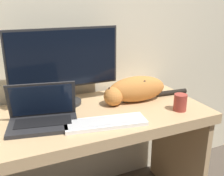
{
  "coord_description": "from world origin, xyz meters",
  "views": [
    {
      "loc": [
        -0.4,
        -0.97,
        1.37
      ],
      "look_at": [
        0.16,
        0.28,
        0.9
      ],
      "focal_mm": 42.0,
      "sensor_mm": 36.0,
      "label": 1
    }
  ],
  "objects_px": {
    "laptop": "(43,117)",
    "external_keyboard": "(106,123)",
    "cat": "(135,89)",
    "monitor": "(65,63)",
    "coffee_mug": "(180,102)"
  },
  "relations": [
    {
      "from": "cat",
      "to": "laptop",
      "type": "bearing_deg",
      "value": -166.05
    },
    {
      "from": "coffee_mug",
      "to": "cat",
      "type": "bearing_deg",
      "value": 126.97
    },
    {
      "from": "laptop",
      "to": "coffee_mug",
      "type": "bearing_deg",
      "value": 1.21
    },
    {
      "from": "laptop",
      "to": "coffee_mug",
      "type": "distance_m",
      "value": 0.76
    },
    {
      "from": "monitor",
      "to": "laptop",
      "type": "relative_size",
      "value": 1.74
    },
    {
      "from": "cat",
      "to": "monitor",
      "type": "bearing_deg",
      "value": 165.98
    },
    {
      "from": "external_keyboard",
      "to": "cat",
      "type": "distance_m",
      "value": 0.37
    },
    {
      "from": "monitor",
      "to": "laptop",
      "type": "xyz_separation_m",
      "value": [
        -0.18,
        -0.23,
        -0.21
      ]
    },
    {
      "from": "external_keyboard",
      "to": "cat",
      "type": "relative_size",
      "value": 0.73
    },
    {
      "from": "monitor",
      "to": "cat",
      "type": "bearing_deg",
      "value": -18.71
    },
    {
      "from": "laptop",
      "to": "cat",
      "type": "distance_m",
      "value": 0.59
    },
    {
      "from": "laptop",
      "to": "external_keyboard",
      "type": "xyz_separation_m",
      "value": [
        0.29,
        -0.13,
        -0.03
      ]
    },
    {
      "from": "monitor",
      "to": "cat",
      "type": "height_order",
      "value": "monitor"
    },
    {
      "from": "laptop",
      "to": "cat",
      "type": "height_order",
      "value": "laptop"
    },
    {
      "from": "monitor",
      "to": "coffee_mug",
      "type": "height_order",
      "value": "monitor"
    }
  ]
}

